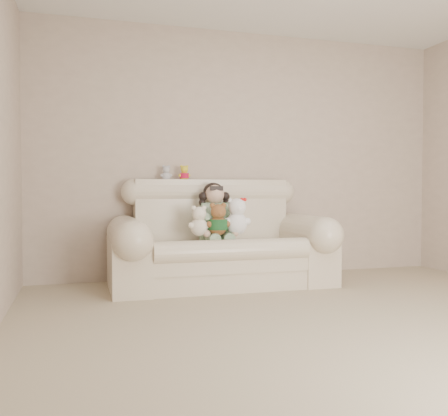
# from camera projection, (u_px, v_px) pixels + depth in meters

# --- Properties ---
(floor) EXTENTS (5.00, 5.00, 0.00)m
(floor) POSITION_uv_depth(u_px,v_px,m) (380.00, 343.00, 2.95)
(floor) COLOR tan
(floor) RESTS_ON ground
(wall_back) EXTENTS (4.50, 0.00, 4.50)m
(wall_back) POSITION_uv_depth(u_px,v_px,m) (246.00, 155.00, 5.30)
(wall_back) COLOR #C4AE9B
(wall_back) RESTS_ON ground
(sofa) EXTENTS (2.10, 0.95, 1.03)m
(sofa) POSITION_uv_depth(u_px,v_px,m) (221.00, 232.00, 4.73)
(sofa) COLOR beige
(sofa) RESTS_ON floor
(seated_child) EXTENTS (0.36, 0.44, 0.58)m
(seated_child) POSITION_uv_depth(u_px,v_px,m) (215.00, 211.00, 4.78)
(seated_child) COLOR #236824
(seated_child) RESTS_ON sofa
(brown_teddy) EXTENTS (0.25, 0.21, 0.35)m
(brown_teddy) POSITION_uv_depth(u_px,v_px,m) (218.00, 216.00, 4.55)
(brown_teddy) COLOR brown
(brown_teddy) RESTS_ON sofa
(white_cat) EXTENTS (0.29, 0.23, 0.42)m
(white_cat) POSITION_uv_depth(u_px,v_px,m) (237.00, 212.00, 4.63)
(white_cat) COLOR white
(white_cat) RESTS_ON sofa
(cream_teddy) EXTENTS (0.25, 0.23, 0.32)m
(cream_teddy) POSITION_uv_depth(u_px,v_px,m) (199.00, 218.00, 4.52)
(cream_teddy) COLOR white
(cream_teddy) RESTS_ON sofa
(yellow_mini_bear) EXTENTS (0.12, 0.09, 0.19)m
(yellow_mini_bear) POSITION_uv_depth(u_px,v_px,m) (184.00, 172.00, 4.97)
(yellow_mini_bear) COLOR yellow
(yellow_mini_bear) RESTS_ON sofa
(grey_mini_plush) EXTENTS (0.14, 0.12, 0.19)m
(grey_mini_plush) POSITION_uv_depth(u_px,v_px,m) (166.00, 172.00, 4.94)
(grey_mini_plush) COLOR #BBBCC3
(grey_mini_plush) RESTS_ON sofa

